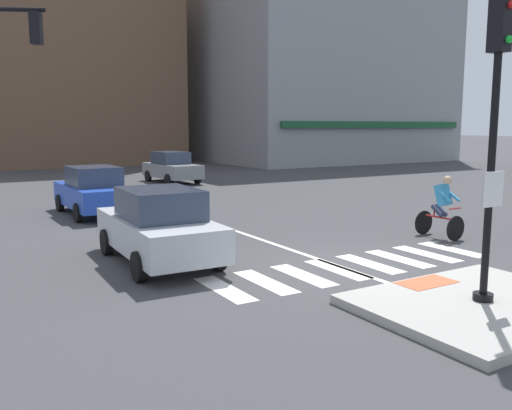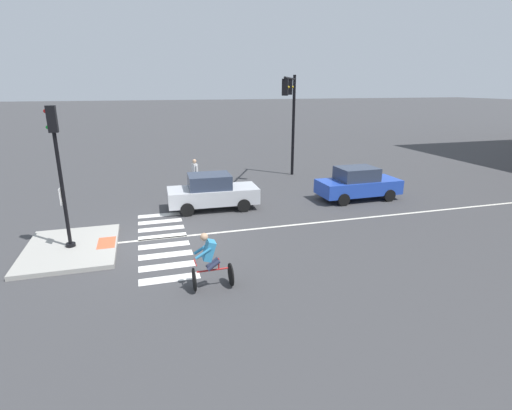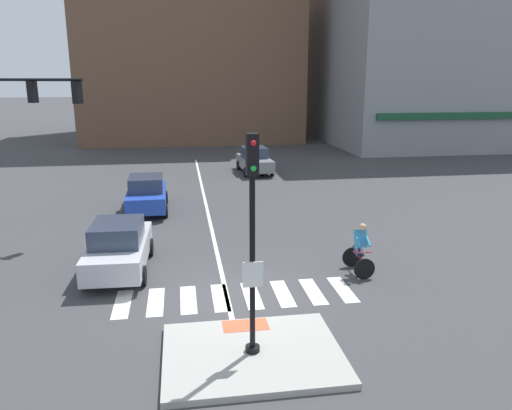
# 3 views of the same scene
# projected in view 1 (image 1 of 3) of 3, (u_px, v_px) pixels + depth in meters

# --- Properties ---
(ground_plane) EXTENTS (300.00, 300.00, 0.00)m
(ground_plane) POSITION_uv_depth(u_px,v_px,m) (355.00, 267.00, 11.41)
(ground_plane) COLOR #3D3D3F
(traffic_island) EXTENTS (3.90, 3.04, 0.15)m
(traffic_island) POSITION_uv_depth(u_px,v_px,m) (482.00, 305.00, 8.76)
(traffic_island) COLOR #A3A099
(traffic_island) RESTS_ON ground
(tactile_pad_front) EXTENTS (1.10, 0.60, 0.01)m
(tactile_pad_front) POSITION_uv_depth(u_px,v_px,m) (427.00, 282.00, 9.74)
(tactile_pad_front) COLOR #DB5B38
(tactile_pad_front) RESTS_ON traffic_island
(signal_pole) EXTENTS (0.44, 0.38, 4.77)m
(signal_pole) POSITION_uv_depth(u_px,v_px,m) (494.00, 122.00, 8.33)
(signal_pole) COLOR black
(signal_pole) RESTS_ON traffic_island
(crosswalk_stripe_a) EXTENTS (0.44, 1.80, 0.01)m
(crosswalk_stripe_a) POSITION_uv_depth(u_px,v_px,m) (224.00, 289.00, 9.85)
(crosswalk_stripe_a) COLOR silver
(crosswalk_stripe_a) RESTS_ON ground
(crosswalk_stripe_b) EXTENTS (0.44, 1.80, 0.01)m
(crosswalk_stripe_b) POSITION_uv_depth(u_px,v_px,m) (265.00, 282.00, 10.30)
(crosswalk_stripe_b) COLOR silver
(crosswalk_stripe_b) RESTS_ON ground
(crosswalk_stripe_c) EXTENTS (0.44, 1.80, 0.01)m
(crosswalk_stripe_c) POSITION_uv_depth(u_px,v_px,m) (303.00, 275.00, 10.76)
(crosswalk_stripe_c) COLOR silver
(crosswalk_stripe_c) RESTS_ON ground
(crosswalk_stripe_d) EXTENTS (0.44, 1.80, 0.01)m
(crosswalk_stripe_d) POSITION_uv_depth(u_px,v_px,m) (338.00, 269.00, 11.21)
(crosswalk_stripe_d) COLOR silver
(crosswalk_stripe_d) RESTS_ON ground
(crosswalk_stripe_e) EXTENTS (0.44, 1.80, 0.01)m
(crosswalk_stripe_e) POSITION_uv_depth(u_px,v_px,m) (369.00, 264.00, 11.66)
(crosswalk_stripe_e) COLOR silver
(crosswalk_stripe_e) RESTS_ON ground
(crosswalk_stripe_f) EXTENTS (0.44, 1.80, 0.01)m
(crosswalk_stripe_f) POSITION_uv_depth(u_px,v_px,m) (399.00, 259.00, 12.11)
(crosswalk_stripe_f) COLOR silver
(crosswalk_stripe_f) RESTS_ON ground
(crosswalk_stripe_g) EXTENTS (0.44, 1.80, 0.01)m
(crosswalk_stripe_g) POSITION_uv_depth(u_px,v_px,m) (426.00, 254.00, 12.57)
(crosswalk_stripe_g) COLOR silver
(crosswalk_stripe_g) RESTS_ON ground
(crosswalk_stripe_h) EXTENTS (0.44, 1.80, 0.01)m
(crosswalk_stripe_h) POSITION_uv_depth(u_px,v_px,m) (452.00, 249.00, 13.02)
(crosswalk_stripe_h) COLOR silver
(crosswalk_stripe_h) RESTS_ON ground
(lane_centre_line) EXTENTS (0.14, 28.00, 0.01)m
(lane_centre_line) POSITION_uv_depth(u_px,v_px,m) (168.00, 208.00, 19.76)
(lane_centre_line) COLOR silver
(lane_centre_line) RESTS_ON ground
(building_corner_left) EXTENTS (20.67, 18.26, 20.41)m
(building_corner_left) POSITION_uv_depth(u_px,v_px,m) (30.00, 37.00, 43.93)
(building_corner_left) COLOR brown
(building_corner_left) RESTS_ON ground
(building_corner_right) EXTENTS (20.54, 22.48, 17.93)m
(building_corner_right) POSITION_uv_depth(u_px,v_px,m) (296.00, 61.00, 50.12)
(building_corner_right) COLOR gray
(building_corner_right) RESTS_ON ground
(car_grey_eastbound_distant) EXTENTS (2.02, 4.19, 1.64)m
(car_grey_eastbound_distant) POSITION_uv_depth(u_px,v_px,m) (172.00, 167.00, 28.52)
(car_grey_eastbound_distant) COLOR slate
(car_grey_eastbound_distant) RESTS_ON ground
(car_silver_westbound_near) EXTENTS (1.95, 4.15, 1.64)m
(car_silver_westbound_near) POSITION_uv_depth(u_px,v_px,m) (159.00, 226.00, 11.66)
(car_silver_westbound_near) COLOR silver
(car_silver_westbound_near) RESTS_ON ground
(car_blue_westbound_far) EXTENTS (1.90, 4.13, 1.64)m
(car_blue_westbound_far) POSITION_uv_depth(u_px,v_px,m) (93.00, 191.00, 18.08)
(car_blue_westbound_far) COLOR #2347B7
(car_blue_westbound_far) RESTS_ON ground
(cyclist) EXTENTS (0.68, 1.10, 1.68)m
(cyclist) POSITION_uv_depth(u_px,v_px,m) (442.00, 206.00, 14.26)
(cyclist) COLOR black
(cyclist) RESTS_ON ground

